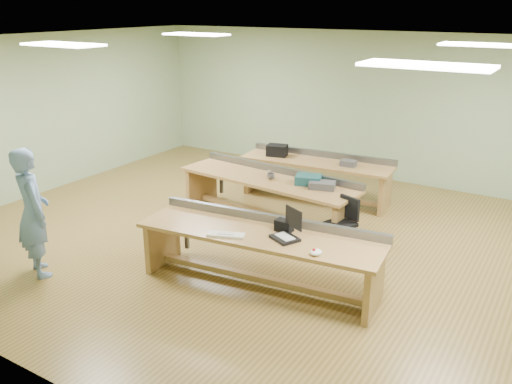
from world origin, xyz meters
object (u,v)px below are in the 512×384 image
at_px(laptop_base, 285,238).
at_px(parts_bin_grey, 322,185).
at_px(workbench_front, 261,245).
at_px(mug, 271,176).
at_px(parts_bin_teal, 308,180).
at_px(workbench_mid, 268,188).
at_px(workbench_back, 317,171).
at_px(camera_bag, 284,226).
at_px(task_chair, 342,231).
at_px(drinks_can, 269,174).
at_px(person, 33,212).

relative_size(laptop_base, parts_bin_grey, 0.81).
bearing_deg(workbench_front, mug, 110.59).
height_order(parts_bin_teal, parts_bin_grey, parts_bin_teal).
distance_m(workbench_front, mug, 2.22).
height_order(workbench_front, parts_bin_teal, parts_bin_teal).
distance_m(workbench_mid, workbench_back, 1.38).
xyz_separation_m(workbench_front, parts_bin_grey, (-0.06, 1.97, 0.24)).
distance_m(camera_bag, mug, 2.18).
height_order(workbench_back, parts_bin_teal, parts_bin_teal).
relative_size(workbench_front, task_chair, 4.08).
xyz_separation_m(workbench_front, drinks_can, (-1.08, 2.06, 0.24)).
relative_size(workbench_back, parts_bin_teal, 7.09).
bearing_deg(drinks_can, mug, -46.12).
bearing_deg(parts_bin_teal, camera_bag, -72.50).
xyz_separation_m(person, camera_bag, (2.99, 1.49, -0.06)).
distance_m(workbench_mid, task_chair, 1.63).
xyz_separation_m(workbench_front, camera_bag, (0.24, 0.18, 0.26)).
relative_size(parts_bin_teal, drinks_can, 3.70).
relative_size(person, parts_bin_grey, 4.39).
xyz_separation_m(camera_bag, parts_bin_grey, (-0.31, 1.79, -0.02)).
relative_size(workbench_front, mug, 26.52).
bearing_deg(parts_bin_grey, laptop_base, -77.74).
relative_size(camera_bag, mug, 1.80).
bearing_deg(camera_bag, workbench_mid, 127.16).
bearing_deg(camera_bag, laptop_base, -57.48).
height_order(parts_bin_grey, drinks_can, same).
bearing_deg(laptop_base, mug, 150.41).
relative_size(workbench_back, task_chair, 3.57).
relative_size(person, mug, 14.35).
xyz_separation_m(task_chair, parts_bin_grey, (-0.54, 0.42, 0.51)).
bearing_deg(task_chair, person, -118.33).
bearing_deg(mug, laptop_base, -55.65).
distance_m(workbench_back, task_chair, 2.24).
height_order(laptop_base, parts_bin_grey, parts_bin_grey).
xyz_separation_m(workbench_front, mug, (-1.00, 1.97, 0.23)).
height_order(task_chair, parts_bin_teal, parts_bin_teal).
height_order(workbench_front, mug, workbench_front).
distance_m(parts_bin_teal, mug, 0.66).
bearing_deg(workbench_front, workbench_back, 97.36).
relative_size(workbench_back, laptop_base, 8.79).
bearing_deg(drinks_can, parts_bin_grey, -4.75).
xyz_separation_m(workbench_mid, drinks_can, (-0.02, 0.05, 0.24)).
xyz_separation_m(workbench_mid, person, (-1.68, -3.32, 0.33)).
bearing_deg(parts_bin_teal, workbench_back, 109.80).
relative_size(workbench_mid, parts_bin_grey, 8.04).
xyz_separation_m(workbench_mid, laptop_base, (1.44, -2.05, 0.20)).
bearing_deg(parts_bin_teal, drinks_can, -179.61).
height_order(person, laptop_base, person).
height_order(workbench_back, drinks_can, same).
xyz_separation_m(workbench_back, drinks_can, (-0.26, -1.31, 0.25)).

